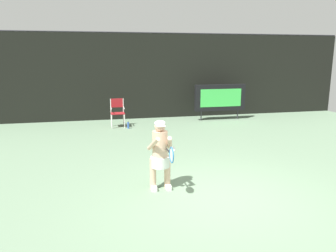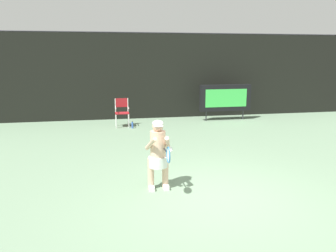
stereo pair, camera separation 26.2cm
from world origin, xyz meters
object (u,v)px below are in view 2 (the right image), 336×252
object	(u,v)px
umpire_chair	(122,111)
tennis_racket	(168,155)
tennis_player	(158,152)
scoreboard	(225,98)
water_bottle	(132,125)

from	to	relation	value
umpire_chair	tennis_racket	xyz separation A→B (m)	(0.53, -6.75, 0.25)
tennis_racket	tennis_player	bearing A→B (deg)	113.44
tennis_player	umpire_chair	bearing A→B (deg)	93.83
scoreboard	tennis_player	xyz separation A→B (m)	(-3.94, -6.76, -0.17)
tennis_player	tennis_racket	xyz separation A→B (m)	(0.11, -0.49, 0.10)
scoreboard	tennis_racket	world-z (taller)	scoreboard
water_bottle	tennis_racket	distance (m)	6.39
water_bottle	tennis_player	size ratio (longest dim) A/B	0.18
water_bottle	tennis_racket	bearing A→B (deg)	-88.40
tennis_racket	water_bottle	bearing A→B (deg)	101.77
scoreboard	umpire_chair	world-z (taller)	scoreboard
water_bottle	tennis_player	bearing A→B (deg)	-89.39
tennis_racket	scoreboard	bearing A→B (deg)	72.36
scoreboard	tennis_racket	distance (m)	8.20
tennis_player	water_bottle	bearing A→B (deg)	90.61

